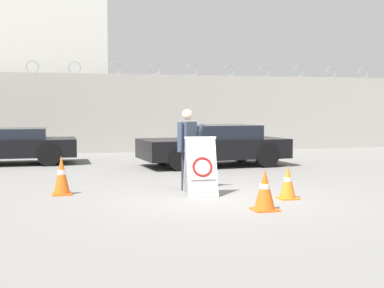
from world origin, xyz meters
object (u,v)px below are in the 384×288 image
Objects in this scene: traffic_cone_near at (62,175)px; parked_car_front_coupe at (6,145)px; barricade_sign at (201,166)px; traffic_cone_mid at (265,190)px; traffic_cone_far at (288,182)px; security_guard at (187,146)px; parked_car_rear_sedan at (214,145)px.

traffic_cone_near is 6.54m from parked_car_front_coupe.
barricade_sign is at bearing -14.00° from traffic_cone_near.
traffic_cone_near is 1.11× the size of traffic_cone_mid.
barricade_sign is 0.27× the size of parked_car_front_coupe.
traffic_cone_far is (0.85, 0.95, -0.03)m from traffic_cone_mid.
security_guard is at bearing 123.04° from parked_car_front_coupe.
parked_car_front_coupe is at bearing 78.89° from security_guard.
barricade_sign is 1.73m from traffic_cone_far.
traffic_cone_near is at bearing 103.96° from parked_car_front_coupe.
security_guard reaches higher than barricade_sign.
parked_car_rear_sedan is (4.44, 4.37, 0.24)m from traffic_cone_near.
traffic_cone_near is at bearing 171.33° from barricade_sign.
parked_car_front_coupe reaches higher than traffic_cone_far.
traffic_cone_mid is at bearing -37.18° from traffic_cone_near.
security_guard reaches higher than traffic_cone_mid.
parked_car_front_coupe is (-4.90, 8.83, 0.23)m from traffic_cone_mid.
parked_car_rear_sedan is (6.06, -1.97, 0.04)m from parked_car_front_coupe.
parked_car_front_coupe is (-4.18, 6.33, -0.35)m from security_guard.
traffic_cone_mid is 1.28m from traffic_cone_far.
barricade_sign is at bearing 108.72° from traffic_cone_mid.
security_guard reaches higher than traffic_cone_near.
traffic_cone_near is (-2.67, 0.66, -0.19)m from barricade_sign.
traffic_cone_far is at bearing -25.42° from barricade_sign.
barricade_sign reaches higher than parked_car_front_coupe.
traffic_cone_far is at bearing 48.37° from traffic_cone_mid.
parked_car_rear_sedan is (0.31, 5.91, 0.31)m from traffic_cone_far.
barricade_sign is 1.94m from traffic_cone_mid.
parked_car_front_coupe is 0.97× the size of parked_car_rear_sedan.
traffic_cone_near reaches higher than traffic_cone_mid.
traffic_cone_far is (4.13, -1.54, -0.07)m from traffic_cone_near.
barricade_sign is 2.75m from traffic_cone_near.
security_guard reaches higher than parked_car_front_coupe.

